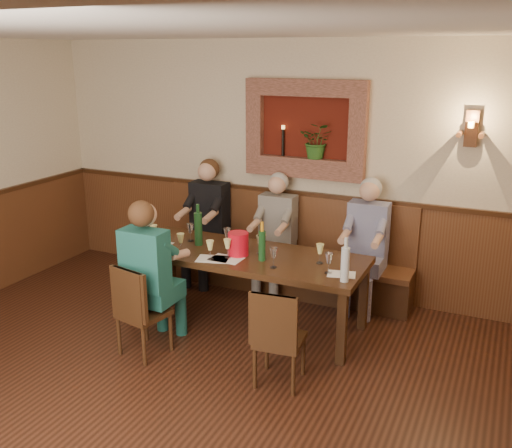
# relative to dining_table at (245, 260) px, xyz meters

# --- Properties ---
(ground_plane) EXTENTS (6.00, 6.00, 0.00)m
(ground_plane) POSITION_rel_dining_table_xyz_m (0.00, -1.85, -0.68)
(ground_plane) COLOR black
(ground_plane) RESTS_ON ground
(room_shell) EXTENTS (6.04, 6.04, 2.82)m
(room_shell) POSITION_rel_dining_table_xyz_m (0.00, -1.85, 1.21)
(room_shell) COLOR beige
(room_shell) RESTS_ON ground
(wainscoting) EXTENTS (6.02, 6.02, 1.15)m
(wainscoting) POSITION_rel_dining_table_xyz_m (0.00, -1.85, -0.09)
(wainscoting) COLOR #542D18
(wainscoting) RESTS_ON ground
(wall_niche) EXTENTS (1.36, 0.30, 1.06)m
(wall_niche) POSITION_rel_dining_table_xyz_m (0.24, 1.09, 1.13)
(wall_niche) COLOR #50140B
(wall_niche) RESTS_ON ground
(wall_sconce) EXTENTS (0.25, 0.20, 0.35)m
(wall_sconce) POSITION_rel_dining_table_xyz_m (1.90, 1.08, 1.27)
(wall_sconce) COLOR #542D18
(wall_sconce) RESTS_ON ground
(dining_table) EXTENTS (2.40, 0.90, 0.75)m
(dining_table) POSITION_rel_dining_table_xyz_m (0.00, 0.00, 0.00)
(dining_table) COLOR #351F10
(dining_table) RESTS_ON ground
(bench) EXTENTS (3.00, 0.45, 1.11)m
(bench) POSITION_rel_dining_table_xyz_m (0.00, 0.94, -0.35)
(bench) COLOR #381E0F
(bench) RESTS_ON ground
(chair_near_left) EXTENTS (0.46, 0.46, 0.87)m
(chair_near_left) POSITION_rel_dining_table_xyz_m (-0.57, -0.95, -0.42)
(chair_near_left) COLOR #351F10
(chair_near_left) RESTS_ON ground
(chair_near_right) EXTENTS (0.42, 0.42, 0.86)m
(chair_near_right) POSITION_rel_dining_table_xyz_m (0.74, -0.88, -0.43)
(chair_near_right) COLOR #351F10
(chair_near_right) RESTS_ON ground
(person_bench_left) EXTENTS (0.44, 0.54, 1.47)m
(person_bench_left) POSITION_rel_dining_table_xyz_m (-0.91, 0.84, -0.07)
(person_bench_left) COLOR black
(person_bench_left) RESTS_ON ground
(person_bench_mid) EXTENTS (0.40, 0.49, 1.38)m
(person_bench_mid) POSITION_rel_dining_table_xyz_m (-0.03, 0.84, -0.10)
(person_bench_mid) COLOR #534E4C
(person_bench_mid) RESTS_ON ground
(person_bench_right) EXTENTS (0.42, 0.51, 1.42)m
(person_bench_right) POSITION_rel_dining_table_xyz_m (1.00, 0.84, -0.09)
(person_bench_right) COLOR navy
(person_bench_right) RESTS_ON ground
(person_chair_front) EXTENTS (0.42, 0.52, 1.43)m
(person_chair_front) POSITION_rel_dining_table_xyz_m (-0.56, -0.78, -0.08)
(person_chair_front) COLOR #195759
(person_chair_front) RESTS_ON ground
(spittoon_bucket) EXTENTS (0.24, 0.24, 0.23)m
(spittoon_bucket) POSITION_rel_dining_table_xyz_m (-0.03, -0.07, 0.19)
(spittoon_bucket) COLOR red
(spittoon_bucket) RESTS_ON dining_table
(wine_bottle_green_a) EXTENTS (0.07, 0.07, 0.38)m
(wine_bottle_green_a) POSITION_rel_dining_table_xyz_m (0.24, -0.11, 0.23)
(wine_bottle_green_a) COLOR #19471E
(wine_bottle_green_a) RESTS_ON dining_table
(wine_bottle_green_b) EXTENTS (0.10, 0.10, 0.43)m
(wine_bottle_green_b) POSITION_rel_dining_table_xyz_m (-0.54, 0.03, 0.26)
(wine_bottle_green_b) COLOR #19471E
(wine_bottle_green_b) RESTS_ON dining_table
(water_bottle) EXTENTS (0.10, 0.10, 0.40)m
(water_bottle) POSITION_rel_dining_table_xyz_m (1.10, -0.28, 0.24)
(water_bottle) COLOR silver
(water_bottle) RESTS_ON dining_table
(tasting_sheet_a) EXTENTS (0.32, 0.24, 0.00)m
(tasting_sheet_a) POSITION_rel_dining_table_xyz_m (-0.94, -0.14, 0.08)
(tasting_sheet_a) COLOR white
(tasting_sheet_a) RESTS_ON dining_table
(tasting_sheet_b) EXTENTS (0.31, 0.22, 0.00)m
(tasting_sheet_b) POSITION_rel_dining_table_xyz_m (-0.09, -0.22, 0.08)
(tasting_sheet_b) COLOR white
(tasting_sheet_b) RESTS_ON dining_table
(tasting_sheet_c) EXTENTS (0.28, 0.23, 0.00)m
(tasting_sheet_c) POSITION_rel_dining_table_xyz_m (1.03, -0.14, 0.08)
(tasting_sheet_c) COLOR white
(tasting_sheet_c) RESTS_ON dining_table
(tasting_sheet_d) EXTENTS (0.35, 0.29, 0.00)m
(tasting_sheet_d) POSITION_rel_dining_table_xyz_m (-0.21, -0.28, 0.08)
(tasting_sheet_d) COLOR white
(tasting_sheet_d) RESTS_ON dining_table
(wine_glass_0) EXTENTS (0.08, 0.08, 0.19)m
(wine_glass_0) POSITION_rel_dining_table_xyz_m (-1.00, -0.10, 0.17)
(wine_glass_0) COLOR #EDEB8E
(wine_glass_0) RESTS_ON dining_table
(wine_glass_1) EXTENTS (0.08, 0.08, 0.19)m
(wine_glass_1) POSITION_rel_dining_table_xyz_m (-0.68, 0.10, 0.17)
(wine_glass_1) COLOR white
(wine_glass_1) RESTS_ON dining_table
(wine_glass_2) EXTENTS (0.08, 0.08, 0.19)m
(wine_glass_2) POSITION_rel_dining_table_xyz_m (-0.59, -0.23, 0.17)
(wine_glass_2) COLOR #EDEB8E
(wine_glass_2) RESTS_ON dining_table
(wine_glass_3) EXTENTS (0.08, 0.08, 0.19)m
(wine_glass_3) POSITION_rel_dining_table_xyz_m (-0.25, 0.12, 0.17)
(wine_glass_3) COLOR white
(wine_glass_3) RESTS_ON dining_table
(wine_glass_4) EXTENTS (0.08, 0.08, 0.19)m
(wine_glass_4) POSITION_rel_dining_table_xyz_m (-0.09, -0.19, 0.17)
(wine_glass_4) COLOR #EDEB8E
(wine_glass_4) RESTS_ON dining_table
(wine_glass_5) EXTENTS (0.08, 0.08, 0.19)m
(wine_glass_5) POSITION_rel_dining_table_xyz_m (0.15, 0.09, 0.17)
(wine_glass_5) COLOR #EDEB8E
(wine_glass_5) RESTS_ON dining_table
(wine_glass_6) EXTENTS (0.08, 0.08, 0.19)m
(wine_glass_6) POSITION_rel_dining_table_xyz_m (0.41, -0.24, 0.17)
(wine_glass_6) COLOR white
(wine_glass_6) RESTS_ON dining_table
(wine_glass_7) EXTENTS (0.08, 0.08, 0.19)m
(wine_glass_7) POSITION_rel_dining_table_xyz_m (0.76, 0.04, 0.17)
(wine_glass_7) COLOR #EDEB8E
(wine_glass_7) RESTS_ON dining_table
(wine_glass_8) EXTENTS (0.08, 0.08, 0.19)m
(wine_glass_8) POSITION_rel_dining_table_xyz_m (0.91, -0.17, 0.17)
(wine_glass_8) COLOR white
(wine_glass_8) RESTS_ON dining_table
(wine_glass_9) EXTENTS (0.08, 0.08, 0.19)m
(wine_glass_9) POSITION_rel_dining_table_xyz_m (-0.22, -0.30, 0.17)
(wine_glass_9) COLOR #EDEB8E
(wine_glass_9) RESTS_ON dining_table
(wine_glass_10) EXTENTS (0.08, 0.08, 0.19)m
(wine_glass_10) POSITION_rel_dining_table_xyz_m (0.14, 0.06, 0.17)
(wine_glass_10) COLOR white
(wine_glass_10) RESTS_ON dining_table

